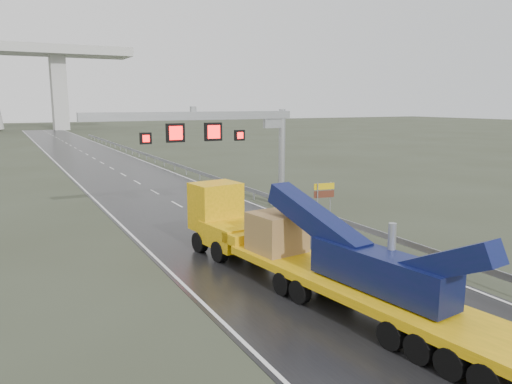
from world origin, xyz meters
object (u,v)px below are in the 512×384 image
sign_gantry (222,133)px  heavy_haul_truck (293,246)px  striped_barrier (277,194)px  exit_sign_pair (324,194)px

sign_gantry → heavy_haul_truck: (-3.06, -14.41, -3.96)m
heavy_haul_truck → sign_gantry: bearing=70.4°
sign_gantry → striped_barrier: sign_gantry is taller
sign_gantry → striped_barrier: (5.54, 2.01, -5.12)m
exit_sign_pair → striped_barrier: bearing=94.5°
sign_gantry → exit_sign_pair: size_ratio=5.98×
heavy_haul_truck → exit_sign_pair: size_ratio=7.34×
heavy_haul_truck → striped_barrier: (8.60, 16.42, -1.16)m
sign_gantry → heavy_haul_truck: sign_gantry is taller
heavy_haul_truck → exit_sign_pair: 12.24m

